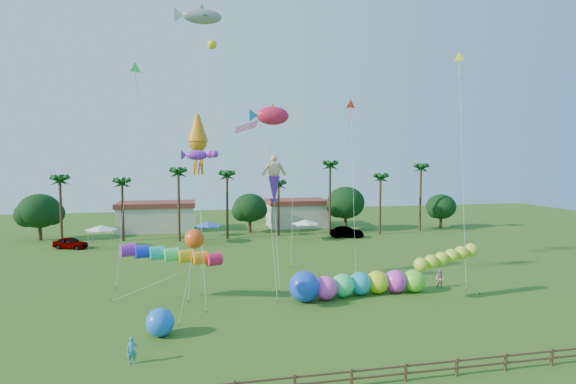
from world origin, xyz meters
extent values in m
plane|color=#285116|center=(0.00, 0.00, 0.00)|extent=(160.00, 160.00, 0.00)
cylinder|color=#3A2819|center=(-26.00, 40.00, 4.50)|extent=(0.36, 0.36, 9.00)
cylinder|color=#3A2819|center=(-18.00, 41.00, 4.25)|extent=(0.36, 0.36, 8.50)
cylinder|color=#3A2819|center=(-10.00, 39.00, 5.00)|extent=(0.36, 0.36, 10.00)
cylinder|color=#3A2819|center=(-3.00, 40.00, 4.75)|extent=(0.36, 0.36, 9.50)
cylinder|color=#3A2819|center=(5.00, 41.00, 4.00)|extent=(0.36, 0.36, 8.00)
cylinder|color=#3A2819|center=(13.00, 40.00, 5.50)|extent=(0.36, 0.36, 11.00)
cylinder|color=#3A2819|center=(21.00, 39.00, 4.50)|extent=(0.36, 0.36, 9.00)
cylinder|color=#3A2819|center=(29.00, 41.00, 5.25)|extent=(0.36, 0.36, 10.50)
sphere|color=#113814|center=(-30.00, 44.00, 4.34)|extent=(5.88, 5.88, 5.88)
sphere|color=#113814|center=(1.00, 45.00, 4.03)|extent=(5.46, 5.46, 5.46)
sphere|color=#113814|center=(17.00, 44.00, 4.65)|extent=(6.30, 6.30, 6.30)
sphere|color=#113814|center=(34.00, 43.00, 3.72)|extent=(5.04, 5.04, 5.04)
cube|color=beige|center=(-14.00, 50.00, 2.00)|extent=(12.00, 7.00, 4.00)
cube|color=beige|center=(10.00, 50.00, 2.00)|extent=(10.00, 7.00, 4.00)
pyramid|color=white|center=(-20.00, 36.00, 2.75)|extent=(3.00, 3.00, 0.60)
pyramid|color=blue|center=(-6.00, 37.00, 2.75)|extent=(3.00, 3.00, 0.60)
pyramid|color=white|center=(8.00, 36.00, 2.75)|extent=(3.00, 3.00, 0.60)
cube|color=brown|center=(-3.00, -6.00, 0.50)|extent=(0.12, 0.12, 1.00)
cube|color=brown|center=(0.00, -6.00, 0.50)|extent=(0.12, 0.12, 1.00)
cube|color=brown|center=(3.00, -6.00, 0.50)|extent=(0.12, 0.12, 1.00)
cube|color=brown|center=(6.00, -6.00, 0.50)|extent=(0.12, 0.12, 1.00)
cube|color=brown|center=(9.00, -6.00, 0.50)|extent=(0.12, 0.12, 1.00)
cube|color=brown|center=(12.00, -6.00, 0.50)|extent=(0.12, 0.12, 1.00)
cube|color=brown|center=(0.00, -6.00, 0.85)|extent=(36.00, 0.08, 0.10)
cube|color=brown|center=(0.00, -6.00, 0.45)|extent=(36.00, 0.08, 0.10)
imported|color=#4C4C54|center=(-23.98, 36.37, 0.76)|extent=(4.84, 3.34, 1.53)
imported|color=#4C4C54|center=(14.76, 36.99, 0.82)|extent=(5.23, 2.83, 1.64)
imported|color=teal|center=(-11.43, -0.84, 0.78)|extent=(0.59, 0.41, 1.57)
imported|color=#AB918F|center=(14.19, 9.62, 0.81)|extent=(0.94, 1.00, 1.62)
sphere|color=#FF43C6|center=(2.88, 8.33, 1.00)|extent=(2.00, 2.00, 2.00)
sphere|color=#33DC79|center=(4.51, 8.76, 1.00)|extent=(2.00, 2.00, 2.00)
sphere|color=#1A9BBC|center=(6.16, 9.05, 1.00)|extent=(2.00, 2.00, 2.00)
sphere|color=#C3E117|center=(7.83, 9.14, 1.00)|extent=(2.00, 2.00, 2.00)
sphere|color=#E836D4|center=(9.52, 9.05, 1.00)|extent=(2.00, 2.00, 2.00)
sphere|color=#5EE232|center=(11.21, 8.89, 1.00)|extent=(2.00, 2.00, 2.00)
sphere|color=blue|center=(0.99, 8.17, 1.28)|extent=(2.77, 2.77, 2.56)
sphere|color=blue|center=(-10.15, 3.05, 0.94)|extent=(1.88, 1.88, 1.88)
cylinder|color=#E71948|center=(-8.31, 9.60, 3.59)|extent=(8.16, 2.25, 1.09)
cylinder|color=silver|center=(-10.49, 10.59, 1.79)|extent=(8.42, 2.01, 3.61)
cylinder|color=brown|center=(-14.69, 11.58, 0.08)|extent=(0.08, 0.08, 0.16)
ellipsoid|color=#B7DA30|center=(10.29, 6.04, 3.16)|extent=(6.11, 3.58, 1.35)
cylinder|color=silver|center=(13.39, 6.53, 1.58)|extent=(6.21, 0.99, 3.18)
cylinder|color=brown|center=(16.48, 7.01, 0.08)|extent=(0.08, 0.08, 0.16)
sphere|color=#F04B13|center=(-7.83, 5.59, 6.01)|extent=(1.65, 1.65, 1.41)
cylinder|color=silver|center=(-8.43, 5.15, 3.01)|extent=(1.23, 0.93, 6.02)
cylinder|color=brown|center=(-9.02, 4.70, 0.08)|extent=(0.08, 0.08, 0.16)
cylinder|color=silver|center=(-0.34, 13.49, 4.78)|extent=(0.34, 4.43, 9.56)
cylinder|color=brown|center=(-0.50, 11.29, 0.08)|extent=(0.08, 0.08, 0.16)
ellipsoid|color=#E61942|center=(-0.73, 13.23, 15.72)|extent=(4.69, 2.54, 1.86)
cylinder|color=silver|center=(-0.95, 10.94, 7.86)|extent=(0.47, 4.61, 15.72)
cylinder|color=brown|center=(-1.18, 8.65, 0.08)|extent=(0.08, 0.08, 0.16)
ellipsoid|color=gray|center=(-6.84, 17.16, 25.32)|extent=(5.22, 2.64, 1.78)
cylinder|color=silver|center=(-7.09, 14.46, 12.66)|extent=(0.54, 5.41, 25.33)
cylinder|color=brown|center=(-7.35, 11.77, 0.08)|extent=(0.08, 0.08, 0.16)
cone|color=orange|center=(-7.42, 14.25, 13.29)|extent=(2.02, 2.02, 5.27)
cylinder|color=silver|center=(-7.93, 12.12, 6.65)|extent=(1.04, 4.28, 13.30)
cylinder|color=brown|center=(-8.43, 10.00, 0.08)|extent=(0.08, 0.08, 0.16)
ellipsoid|color=purple|center=(-7.52, 11.81, 12.13)|extent=(3.26, 1.99, 1.22)
cylinder|color=silver|center=(-7.27, 9.47, 6.07)|extent=(0.52, 4.71, 12.14)
cylinder|color=brown|center=(-7.03, 7.13, 0.08)|extent=(0.08, 0.08, 0.16)
cone|color=red|center=(7.86, 16.52, 17.30)|extent=(1.17, 0.32, 1.15)
cylinder|color=silver|center=(7.61, 14.79, 8.65)|extent=(0.53, 3.48, 17.31)
cylinder|color=brown|center=(7.35, 13.06, 0.08)|extent=(0.08, 0.08, 0.16)
cone|color=#F6FF1A|center=(17.28, 12.35, 21.52)|extent=(1.12, 0.70, 1.13)
cylinder|color=silver|center=(16.69, 10.38, 10.76)|extent=(1.21, 3.96, 21.52)
cylinder|color=brown|center=(16.10, 8.41, 0.08)|extent=(0.08, 0.08, 0.16)
cone|color=#38EF62|center=(-13.34, 20.30, 20.80)|extent=(1.29, 0.90, 1.33)
cylinder|color=silver|center=(-14.13, 17.83, 10.40)|extent=(1.61, 4.97, 20.81)
cylinder|color=brown|center=(-14.92, 15.36, 0.08)|extent=(0.08, 0.08, 0.16)
cylinder|color=silver|center=(3.27, 22.16, 15.48)|extent=(1.69, 4.04, 30.95)
cylinder|color=brown|center=(2.44, 20.16, 0.08)|extent=(0.08, 0.08, 0.16)
camera|label=1|loc=(-7.79, -27.18, 11.66)|focal=28.00mm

